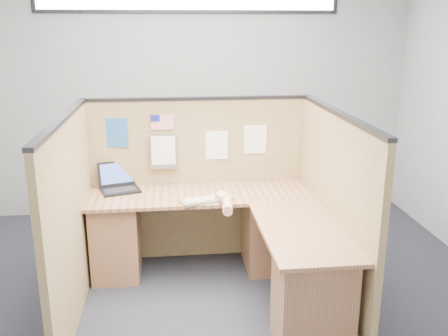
{
  "coord_description": "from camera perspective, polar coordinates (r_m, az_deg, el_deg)",
  "views": [
    {
      "loc": [
        -0.26,
        -3.43,
        2.15
      ],
      "look_at": [
        0.18,
        0.5,
        1.01
      ],
      "focal_mm": 40.0,
      "sensor_mm": 36.0,
      "label": 1
    }
  ],
  "objects": [
    {
      "name": "file_holder",
      "position": [
        4.51,
        -6.94,
        1.86
      ],
      "size": [
        0.24,
        0.05,
        0.31
      ],
      "color": "slate",
      "rests_on": "cubicle_partitions"
    },
    {
      "name": "floor",
      "position": [
        4.06,
        -1.84,
        -15.88
      ],
      "size": [
        5.0,
        5.0,
        0.0
      ],
      "primitive_type": "plane",
      "color": "black",
      "rests_on": "ground"
    },
    {
      "name": "wall_front",
      "position": [
        1.43,
        5.38,
        -15.81
      ],
      "size": [
        5.0,
        0.0,
        5.0
      ],
      "primitive_type": "plane",
      "rotation": [
        -1.57,
        0.0,
        0.0
      ],
      "color": "#949699",
      "rests_on": "floor"
    },
    {
      "name": "hand_forearm",
      "position": [
        4.02,
        0.2,
        -3.92
      ],
      "size": [
        0.12,
        0.43,
        0.09
      ],
      "color": "tan",
      "rests_on": "l_desk"
    },
    {
      "name": "mouse",
      "position": [
        4.17,
        -0.2,
        -3.42
      ],
      "size": [
        0.12,
        0.08,
        0.05
      ],
      "primitive_type": "ellipsoid",
      "rotation": [
        0.0,
        0.0,
        -0.07
      ],
      "color": "#B7B7BB",
      "rests_on": "l_desk"
    },
    {
      "name": "american_flag",
      "position": [
        4.47,
        -7.37,
        5.06
      ],
      "size": [
        0.21,
        0.01,
        0.36
      ],
      "color": "olive",
      "rests_on": "cubicle_partitions"
    },
    {
      "name": "paper_right",
      "position": [
        4.59,
        3.6,
        3.28
      ],
      "size": [
        0.21,
        0.01,
        0.26
      ],
      "primitive_type": "cube",
      "rotation": [
        0.0,
        0.0,
        -0.01
      ],
      "color": "white",
      "rests_on": "cubicle_partitions"
    },
    {
      "name": "laptop",
      "position": [
        4.54,
        -11.7,
        -1.68
      ],
      "size": [
        0.38,
        0.4,
        0.23
      ],
      "rotation": [
        0.0,
        0.0,
        0.3
      ],
      "color": "black",
      "rests_on": "l_desk"
    },
    {
      "name": "wall_back",
      "position": [
        5.74,
        -3.83,
        8.58
      ],
      "size": [
        5.0,
        0.0,
        5.0
      ],
      "primitive_type": "plane",
      "rotation": [
        1.57,
        0.0,
        0.0
      ],
      "color": "#949699",
      "rests_on": "floor"
    },
    {
      "name": "keyboard",
      "position": [
        4.16,
        -1.94,
        -3.63
      ],
      "size": [
        0.46,
        0.27,
        0.03
      ],
      "rotation": [
        0.0,
        0.0,
        0.28
      ],
      "color": "gray",
      "rests_on": "l_desk"
    },
    {
      "name": "cubicle_partitions",
      "position": [
        4.11,
        -2.43,
        -3.56
      ],
      "size": [
        2.06,
        1.83,
        1.53
      ],
      "color": "olive",
      "rests_on": "floor"
    },
    {
      "name": "paper_left",
      "position": [
        4.55,
        -0.87,
        2.63
      ],
      "size": [
        0.21,
        0.02,
        0.26
      ],
      "primitive_type": "cube",
      "rotation": [
        0.0,
        0.0,
        -0.08
      ],
      "color": "white",
      "rests_on": "cubicle_partitions"
    },
    {
      "name": "blue_poster",
      "position": [
        4.52,
        -12.17,
        3.93
      ],
      "size": [
        0.19,
        0.02,
        0.26
      ],
      "primitive_type": "cube",
      "rotation": [
        0.0,
        0.0,
        -0.09
      ],
      "color": "#215B9B",
      "rests_on": "cubicle_partitions"
    },
    {
      "name": "l_desk",
      "position": [
        4.14,
        0.35,
        -9.02
      ],
      "size": [
        1.95,
        1.75,
        0.73
      ],
      "color": "brown",
      "rests_on": "floor"
    }
  ]
}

